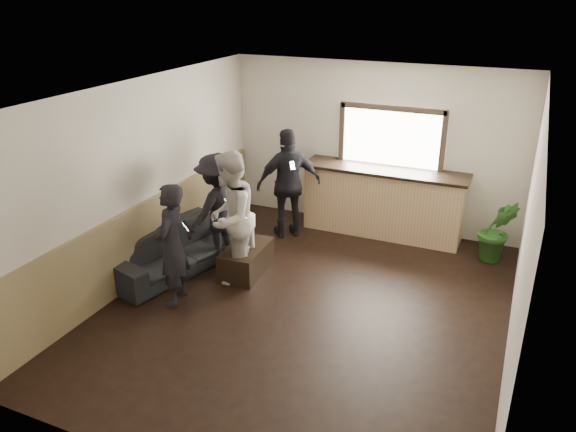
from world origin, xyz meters
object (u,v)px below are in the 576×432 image
at_px(cup_a, 242,237).
at_px(person_c, 218,209).
at_px(person_d, 289,184).
at_px(potted_plant, 497,230).
at_px(coffee_table, 246,260).
at_px(cup_b, 246,249).
at_px(person_b, 230,218).
at_px(person_a, 172,245).
at_px(bar_counter, 383,198).
at_px(sofa, 177,249).

relative_size(cup_a, person_c, 0.07).
distance_m(cup_a, person_d, 1.38).
bearing_deg(potted_plant, person_d, -173.02).
bearing_deg(coffee_table, person_d, 88.47).
distance_m(coffee_table, cup_b, 0.30).
distance_m(person_b, person_d, 1.71).
bearing_deg(cup_b, person_a, -121.27).
xyz_separation_m(coffee_table, person_c, (-0.55, 0.17, 0.64)).
bearing_deg(person_c, cup_b, 80.83).
distance_m(cup_a, cup_b, 0.41).
xyz_separation_m(bar_counter, person_a, (-1.95, -3.27, 0.19)).
height_order(sofa, person_a, person_a).
relative_size(person_b, person_d, 1.04).
bearing_deg(person_c, sofa, -26.65).
bearing_deg(sofa, cup_b, -66.90).
height_order(cup_b, person_c, person_c).
bearing_deg(coffee_table, person_b, -113.98).
bearing_deg(cup_b, cup_a, 126.13).
height_order(person_c, person_d, person_d).
height_order(sofa, coffee_table, sofa).
distance_m(bar_counter, cup_b, 2.70).
height_order(coffee_table, cup_b, cup_b).
relative_size(cup_b, person_c, 0.06).
relative_size(cup_a, person_b, 0.06).
bearing_deg(person_a, person_d, 153.89).
relative_size(bar_counter, person_b, 1.42).
distance_m(coffee_table, person_b, 0.79).
height_order(cup_a, person_d, person_d).
distance_m(coffee_table, person_d, 1.63).
relative_size(bar_counter, person_d, 1.48).
bearing_deg(sofa, potted_plant, -48.30).
height_order(person_a, person_d, person_d).
relative_size(person_a, person_c, 0.97).
bearing_deg(cup_a, coffee_table, -50.39).
height_order(coffee_table, cup_a, cup_a).
distance_m(cup_b, person_d, 1.68).
bearing_deg(sofa, cup_a, -45.13).
relative_size(bar_counter, person_a, 1.63).
relative_size(bar_counter, sofa, 1.24).
xyz_separation_m(potted_plant, person_c, (-3.85, -1.70, 0.35)).
relative_size(sofa, coffee_table, 2.35).
distance_m(sofa, person_b, 1.09).
height_order(cup_b, person_b, person_b).
xyz_separation_m(person_b, person_d, (0.15, 1.71, -0.03)).
height_order(cup_a, cup_b, cup_b).
height_order(bar_counter, cup_b, bar_counter).
xyz_separation_m(sofa, cup_b, (1.08, 0.15, 0.14)).
relative_size(person_b, person_c, 1.11).
relative_size(cup_b, person_a, 0.06).
xyz_separation_m(sofa, person_c, (0.45, 0.47, 0.53)).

